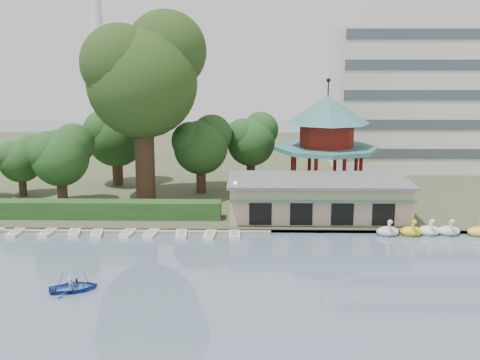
{
  "coord_description": "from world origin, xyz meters",
  "views": [
    {
      "loc": [
        3.18,
        -38.81,
        17.26
      ],
      "look_at": [
        2.0,
        18.0,
        5.0
      ],
      "focal_mm": 45.0,
      "sensor_mm": 36.0,
      "label": 1
    }
  ],
  "objects_px": {
    "boathouse": "(318,197)",
    "big_tree": "(144,73)",
    "rowboat_with_passengers": "(74,284)",
    "pavilion": "(327,135)",
    "dock": "(97,230)"
  },
  "relations": [
    {
      "from": "big_tree",
      "to": "rowboat_with_passengers",
      "type": "relative_size",
      "value": 3.65
    },
    {
      "from": "big_tree",
      "to": "rowboat_with_passengers",
      "type": "xyz_separation_m",
      "value": [
        -1.04,
        -25.84,
        -14.36
      ]
    },
    {
      "from": "dock",
      "to": "pavilion",
      "type": "xyz_separation_m",
      "value": [
        24.0,
        14.8,
        7.36
      ]
    },
    {
      "from": "pavilion",
      "to": "big_tree",
      "type": "relative_size",
      "value": 0.63
    },
    {
      "from": "boathouse",
      "to": "big_tree",
      "type": "distance_m",
      "value": 23.45
    },
    {
      "from": "dock",
      "to": "boathouse",
      "type": "xyz_separation_m",
      "value": [
        22.0,
        4.77,
        2.25
      ]
    },
    {
      "from": "pavilion",
      "to": "big_tree",
      "type": "height_order",
      "value": "big_tree"
    },
    {
      "from": "pavilion",
      "to": "big_tree",
      "type": "bearing_deg",
      "value": -169.66
    },
    {
      "from": "rowboat_with_passengers",
      "to": "pavilion",
      "type": "bearing_deg",
      "value": 53.58
    },
    {
      "from": "dock",
      "to": "big_tree",
      "type": "relative_size",
      "value": 1.59
    },
    {
      "from": "rowboat_with_passengers",
      "to": "boathouse",
      "type": "bearing_deg",
      "value": 44.63
    },
    {
      "from": "boathouse",
      "to": "pavilion",
      "type": "bearing_deg",
      "value": 78.72
    },
    {
      "from": "boathouse",
      "to": "pavilion",
      "type": "relative_size",
      "value": 1.38
    },
    {
      "from": "boathouse",
      "to": "rowboat_with_passengers",
      "type": "distance_m",
      "value": 27.98
    },
    {
      "from": "pavilion",
      "to": "rowboat_with_passengers",
      "type": "xyz_separation_m",
      "value": [
        -21.87,
        -29.64,
        -6.97
      ]
    }
  ]
}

